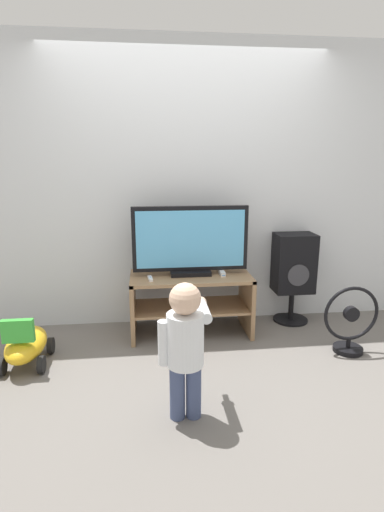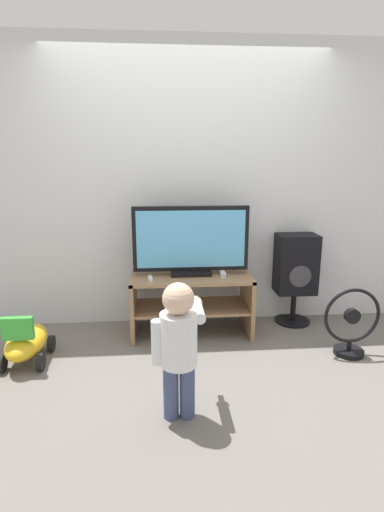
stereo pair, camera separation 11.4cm
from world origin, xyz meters
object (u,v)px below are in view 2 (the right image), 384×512
object	(u,v)px
game_console	(222,273)
child	(179,340)
remote_primary	(150,278)
television	(191,241)
floor_fan	(351,325)
ride_on_toy	(26,342)
speaker_tower	(296,267)

from	to	relation	value
game_console	child	distance (m)	1.28
remote_primary	game_console	bearing A→B (deg)	7.28
television	remote_primary	distance (m)	0.48
floor_fan	ride_on_toy	distance (m)	2.59
television	ride_on_toy	size ratio (longest dim) A/B	1.82
game_console	speaker_tower	distance (m)	0.75
game_console	remote_primary	world-z (taller)	game_console
remote_primary	child	size ratio (longest dim) A/B	0.15
speaker_tower	remote_primary	bearing A→B (deg)	-169.63
remote_primary	speaker_tower	distance (m)	1.39
television	child	distance (m)	1.29
remote_primary	ride_on_toy	distance (m)	1.10
floor_fan	ride_on_toy	bearing A→B (deg)	178.07
speaker_tower	ride_on_toy	distance (m)	2.44
game_console	child	bearing A→B (deg)	-110.36
remote_primary	floor_fan	bearing A→B (deg)	-14.85
television	game_console	bearing A→B (deg)	-8.12
game_console	floor_fan	xyz separation A→B (m)	(0.98, -0.51, -0.31)
game_console	speaker_tower	size ratio (longest dim) A/B	0.20
game_console	child	world-z (taller)	child
ride_on_toy	remote_primary	bearing A→B (deg)	19.39
game_console	speaker_tower	bearing A→B (deg)	13.01
speaker_tower	floor_fan	bearing A→B (deg)	-69.99
speaker_tower	ride_on_toy	xyz separation A→B (m)	(-2.34, -0.59, -0.40)
speaker_tower	ride_on_toy	bearing A→B (deg)	-165.80
television	speaker_tower	bearing A→B (deg)	7.31
speaker_tower	television	bearing A→B (deg)	-172.69
speaker_tower	floor_fan	xyz separation A→B (m)	(0.25, -0.68, -0.31)
television	game_console	world-z (taller)	television
floor_fan	remote_primary	bearing A→B (deg)	165.15
television	ride_on_toy	xyz separation A→B (m)	(-1.33, -0.46, -0.68)
child	speaker_tower	bearing A→B (deg)	49.31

